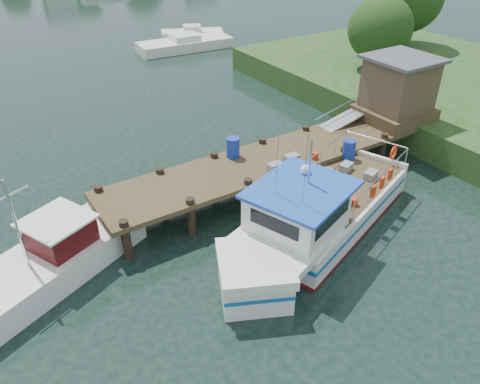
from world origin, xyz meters
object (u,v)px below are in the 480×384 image
lobster_boat (314,217)px  moored_c (185,44)px  moored_b (192,34)px  dock (359,113)px  work_boat (43,265)px

lobster_boat → moored_c: (7.75, 25.38, -0.47)m
moored_b → dock: bearing=-111.3°
work_boat → moored_b: size_ratio=1.32×
lobster_boat → moored_b: bearing=50.8°
work_boat → moored_b: bearing=28.9°
moored_b → moored_c: (-2.08, -2.68, 0.01)m
work_boat → moored_c: (16.61, 22.38, -0.19)m
work_boat → moored_b: (18.69, 25.06, -0.20)m
dock → work_boat: bearing=-176.5°
dock → work_boat: size_ratio=2.22×
dock → moored_c: dock is taller
dock → work_boat: 14.84m
dock → lobster_boat: lobster_boat is taller
lobster_boat → moored_c: bearing=53.2°
lobster_boat → work_boat: 9.36m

